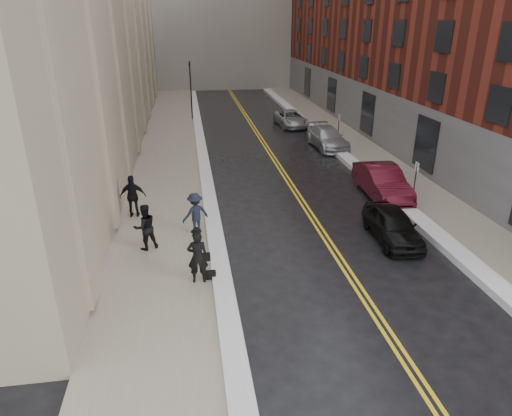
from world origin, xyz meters
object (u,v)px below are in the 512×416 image
object	(u,v)px
car_black	(393,225)
car_silver_far	(291,118)
car_silver_near	(327,138)
pedestrian_c	(133,196)
pedestrian_a	(145,227)
pedestrian_b	(195,213)
car_maroon	(382,182)
pedestrian_main	(198,257)

from	to	relation	value
car_black	car_silver_far	world-z (taller)	car_black
car_silver_near	pedestrian_c	bearing A→B (deg)	-142.94
car_silver_near	pedestrian_a	bearing A→B (deg)	-133.37
car_silver_near	car_silver_far	bearing A→B (deg)	94.41
car_silver_near	pedestrian_b	world-z (taller)	pedestrian_b
car_black	car_maroon	distance (m)	5.17
car_silver_near	car_silver_far	size ratio (longest dim) A/B	1.05
pedestrian_main	pedestrian_a	distance (m)	3.43
pedestrian_b	pedestrian_a	bearing A→B (deg)	4.77
car_black	pedestrian_b	bearing A→B (deg)	171.34
pedestrian_a	pedestrian_main	bearing A→B (deg)	102.96
car_silver_far	pedestrian_main	distance (m)	25.83
pedestrian_main	pedestrian_b	xyz separation A→B (m)	(0.04, 3.96, -0.06)
car_silver_near	pedestrian_main	size ratio (longest dim) A/B	2.56
pedestrian_main	pedestrian_b	bearing A→B (deg)	-87.27
car_maroon	pedestrian_main	size ratio (longest dim) A/B	2.54
car_maroon	pedestrian_main	bearing A→B (deg)	-141.43
pedestrian_b	pedestrian_main	bearing A→B (deg)	64.56
pedestrian_b	pedestrian_c	distance (m)	3.58
car_maroon	car_silver_near	xyz separation A→B (m)	(0.00, 9.78, -0.09)
pedestrian_c	car_maroon	bearing A→B (deg)	-174.85
car_black	car_silver_near	distance (m)	14.79
pedestrian_a	pedestrian_c	bearing A→B (deg)	-99.29
car_silver_far	pedestrian_b	distance (m)	22.14
car_silver_near	pedestrian_c	size ratio (longest dim) A/B	2.51
pedestrian_a	car_silver_far	bearing A→B (deg)	-138.81
car_silver_far	pedestrian_a	distance (m)	24.03
car_silver_near	pedestrian_main	xyz separation A→B (m)	(-9.82, -17.04, 0.40)
car_black	pedestrian_b	xyz separation A→B (m)	(-8.18, 1.62, 0.38)
car_black	pedestrian_main	size ratio (longest dim) A/B	2.06
car_black	pedestrian_a	distance (m)	10.22
pedestrian_main	pedestrian_c	size ratio (longest dim) A/B	0.98
car_black	car_silver_far	bearing A→B (deg)	91.05
car_maroon	pedestrian_a	world-z (taller)	pedestrian_a
car_silver_far	pedestrian_a	bearing A→B (deg)	-120.65
car_silver_far	pedestrian_b	bearing A→B (deg)	-117.32
car_maroon	car_black	bearing A→B (deg)	-105.92
car_maroon	pedestrian_b	world-z (taller)	pedestrian_b
car_black	car_silver_far	distance (m)	21.96
pedestrian_a	pedestrian_c	world-z (taller)	pedestrian_c
pedestrian_main	pedestrian_c	bearing A→B (deg)	-62.78
car_black	pedestrian_b	world-z (taller)	pedestrian_b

